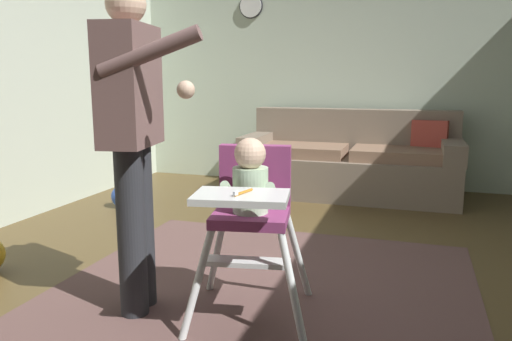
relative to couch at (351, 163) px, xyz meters
The scene contains 8 objects.
ground 2.46m from the couch, 93.63° to the right, with size 6.31×7.42×0.10m, color brown.
wall_far 1.12m from the couch, 106.49° to the left, with size 5.51×0.06×2.62m, color beige.
area_rug 2.70m from the couch, 93.37° to the right, with size 2.32×2.50×0.01m, color brown.
couch is the anchor object (origin of this frame).
high_chair 2.87m from the couch, 92.55° to the right, with size 0.70×0.80×0.91m.
adult_standing 3.09m from the couch, 103.34° to the right, with size 0.57×0.50×1.61m.
toy_ball_second 2.28m from the couch, 148.93° to the right, with size 0.21×0.21×0.21m, color #284CB7.
wall_clock 2.11m from the couch, 158.78° to the left, with size 0.27×0.04×0.27m.
Camera 1 is at (0.76, -2.65, 1.18)m, focal length 35.01 mm.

